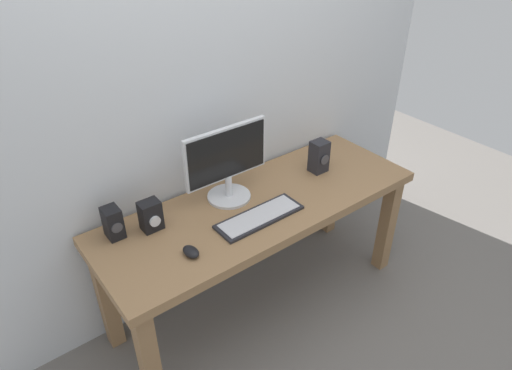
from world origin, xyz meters
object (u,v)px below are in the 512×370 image
Objects in this scene: mouse at (191,252)px; speaker_left at (113,223)px; desk at (261,218)px; audio_controller at (151,216)px; keyboard_primary at (259,217)px; monitor at (227,162)px; speaker_right at (319,156)px.

mouse is 0.40m from speaker_left.
desk is at bearing 12.07° from mouse.
speaker_left is 1.02× the size of audio_controller.
keyboard_primary is 0.71m from speaker_left.
monitor is at bearing -0.12° from audio_controller.
monitor is 0.47m from audio_controller.
audio_controller is at bearing 165.24° from desk.
mouse is at bearing -176.11° from keyboard_primary.
audio_controller is (-0.56, 0.15, 0.18)m from desk.
desk is at bearing -14.76° from audio_controller.
speaker_left reaches higher than keyboard_primary.
speaker_right reaches higher than desk.
speaker_right is (0.56, 0.16, 0.09)m from keyboard_primary.
monitor reaches higher than speaker_left.
monitor reaches higher than keyboard_primary.
speaker_left is at bearing 161.77° from audio_controller.
speaker_right is 1.03m from audio_controller.
mouse is (-0.41, -0.03, 0.01)m from keyboard_primary.
keyboard_primary is at bearing 1.02° from mouse.
mouse reaches higher than keyboard_primary.
desk is at bearing 49.00° from keyboard_primary.
monitor reaches higher than mouse.
mouse is 0.99m from speaker_right.
speaker_right is 1.24× the size of audio_controller.
keyboard_primary is (0.02, -0.25, -0.21)m from monitor.
desk is 3.82× the size of keyboard_primary.
monitor is at bearing -5.19° from speaker_left.
keyboard_primary reaches higher than desk.
speaker_left is (-0.61, 0.06, -0.14)m from monitor.
mouse is 0.29m from audio_controller.
keyboard_primary is 0.58m from speaker_right.
desk is 0.51m from speaker_right.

